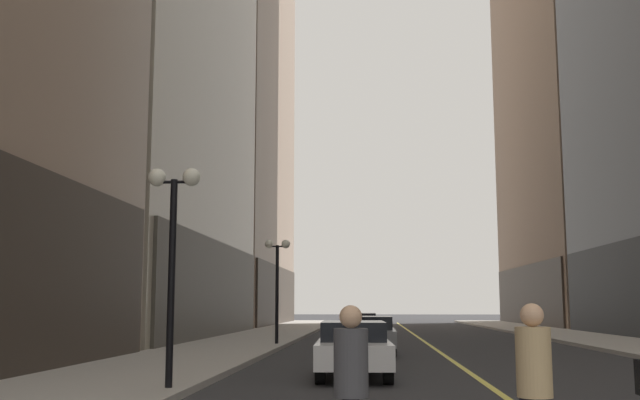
% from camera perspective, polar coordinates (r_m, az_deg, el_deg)
% --- Properties ---
extents(ground_plane, '(200.00, 200.00, 0.00)m').
position_cam_1_polar(ground_plane, '(38.74, 7.76, -10.55)').
color(ground_plane, '#2D2D30').
extents(sidewalk_left, '(4.50, 78.00, 0.15)m').
position_cam_1_polar(sidewalk_left, '(39.08, -4.61, -10.47)').
color(sidewalk_left, '#ADA8A0').
rests_on(sidewalk_left, ground).
extents(sidewalk_right, '(4.50, 78.00, 0.15)m').
position_cam_1_polar(sidewalk_right, '(40.12, 19.78, -9.96)').
color(sidewalk_right, '#ADA8A0').
rests_on(sidewalk_right, ground).
extents(lane_centre_stripe, '(0.16, 70.00, 0.01)m').
position_cam_1_polar(lane_centre_stripe, '(38.74, 7.76, -10.55)').
color(lane_centre_stripe, '#E5D64C').
rests_on(lane_centre_stripe, ground).
extents(car_white, '(1.88, 4.80, 1.32)m').
position_cam_1_polar(car_white, '(18.33, 2.58, -11.20)').
color(car_white, silver).
rests_on(car_white, ground).
extents(car_grey, '(1.87, 4.65, 1.32)m').
position_cam_1_polar(car_grey, '(26.74, 3.80, -10.20)').
color(car_grey, slate).
rests_on(car_grey, ground).
extents(car_maroon, '(1.87, 4.60, 1.32)m').
position_cam_1_polar(car_maroon, '(37.21, 3.06, -9.61)').
color(car_maroon, maroon).
rests_on(car_maroon, ground).
extents(pedestrian_with_orange_bag, '(0.38, 0.38, 1.72)m').
position_cam_1_polar(pedestrian_with_orange_bag, '(7.42, 2.40, -13.62)').
color(pedestrian_with_orange_bag, black).
rests_on(pedestrian_with_orange_bag, ground).
extents(pedestrian_in_tan_trench, '(0.45, 0.45, 1.74)m').
position_cam_1_polar(pedestrian_in_tan_trench, '(7.61, 16.16, -13.08)').
color(pedestrian_in_tan_trench, black).
rests_on(pedestrian_in_tan_trench, ground).
extents(street_lamp_left_near, '(1.06, 0.36, 4.43)m').
position_cam_1_polar(street_lamp_left_near, '(14.94, -11.24, -2.02)').
color(street_lamp_left_near, black).
rests_on(street_lamp_left_near, ground).
extents(street_lamp_left_far, '(1.06, 0.36, 4.43)m').
position_cam_1_polar(street_lamp_left_far, '(31.04, -3.31, -5.23)').
color(street_lamp_left_far, black).
rests_on(street_lamp_left_far, ground).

